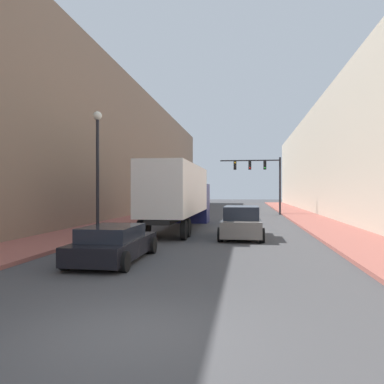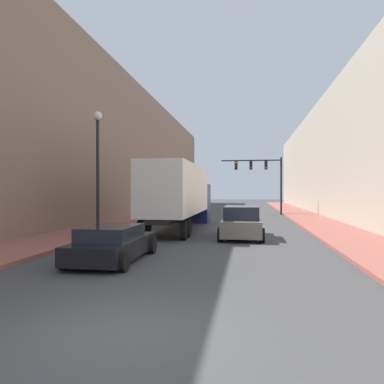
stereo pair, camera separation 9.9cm
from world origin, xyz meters
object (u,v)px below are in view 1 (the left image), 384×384
semi_truck (180,194)px  sedan_car (114,244)px  street_lamp (98,157)px  traffic_signal_gantry (263,174)px  suv_car (242,223)px

semi_truck → sedan_car: (-0.41, -11.08, -1.68)m
sedan_car → semi_truck: bearing=87.9°
street_lamp → traffic_signal_gantry: bearing=67.1°
suv_car → traffic_signal_gantry: bearing=84.3°
sedan_car → suv_car: size_ratio=0.98×
sedan_car → street_lamp: (-2.78, 5.25, 3.58)m
traffic_signal_gantry → sedan_car: bearing=-103.3°
suv_car → street_lamp: size_ratio=0.74×
semi_truck → street_lamp: bearing=-118.7°
semi_truck → sedan_car: size_ratio=2.73×
traffic_signal_gantry → suv_car: bearing=-95.7°
sedan_car → traffic_signal_gantry: (6.35, 26.83, 3.64)m
suv_car → street_lamp: bearing=-164.7°
sedan_car → suv_car: 8.44m
semi_truck → suv_car: size_ratio=2.69×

